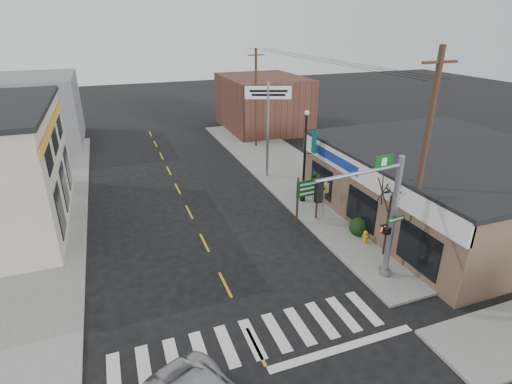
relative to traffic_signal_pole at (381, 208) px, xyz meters
name	(u,v)px	position (x,y,z in m)	size (l,w,h in m)	color
ground	(256,346)	(-6.49, -1.99, -3.71)	(140.00, 140.00, 0.00)	black
sidewalk_right	(309,186)	(2.51, 11.01, -3.64)	(6.00, 38.00, 0.13)	slate
sidewalk_left	(32,228)	(-15.49, 11.01, -3.64)	(6.00, 38.00, 0.13)	slate
center_line	(204,242)	(-6.49, 6.01, -3.70)	(0.12, 56.00, 0.01)	gold
crosswalk	(252,339)	(-6.49, -1.59, -3.70)	(11.00, 2.20, 0.01)	silver
thrift_store	(448,186)	(8.01, 4.01, -1.71)	(12.00, 14.00, 4.00)	brown
bldg_distant_right	(263,103)	(5.51, 28.01, -0.91)	(8.00, 10.00, 5.60)	brown
bldg_distant_left	(27,111)	(-17.49, 30.01, -0.51)	(9.00, 10.00, 6.40)	slate
traffic_signal_pole	(381,208)	(0.00, 0.00, 0.00)	(4.74, 0.38, 6.00)	gray
guide_sign	(308,192)	(-0.19, 6.22, -1.78)	(1.59, 0.13, 2.78)	#452E20
fire_hydrant	(365,236)	(1.54, 2.79, -3.19)	(0.22, 0.22, 0.71)	gold
ped_crossing_sign	(321,194)	(0.48, 5.87, -1.86)	(0.96, 0.07, 2.48)	gray
lamp_post	(306,150)	(0.91, 8.82, -0.11)	(0.78, 0.61, 5.98)	black
dance_center_sign	(268,107)	(0.38, 13.91, 1.68)	(3.30, 0.21, 7.01)	gray
bare_tree	(394,184)	(1.83, 1.49, 0.25)	(2.43, 2.43, 4.86)	black
shrub_front	(423,241)	(3.88, 1.11, -3.05)	(1.40, 1.40, 1.05)	#1B3517
shrub_back	(359,227)	(1.79, 3.76, -3.17)	(1.08, 1.08, 0.81)	#123314
utility_pole_near	(422,164)	(2.12, 0.29, 1.61)	(1.76, 0.26, 10.13)	#473724
utility_pole_far	(256,98)	(2.37, 21.67, 0.90)	(1.52, 0.23, 8.74)	#3E281D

